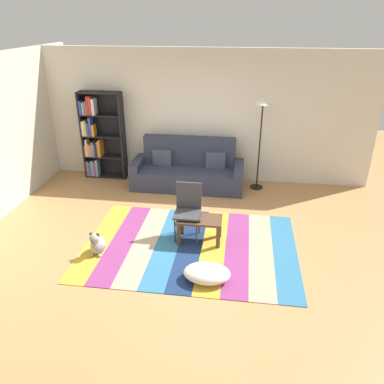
% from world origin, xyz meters
% --- Properties ---
extents(ground_plane, '(14.00, 14.00, 0.00)m').
position_xyz_m(ground_plane, '(0.00, 0.00, 0.00)').
color(ground_plane, '#B27F4C').
extents(back_wall, '(6.80, 0.10, 2.70)m').
position_xyz_m(back_wall, '(0.00, 2.55, 1.35)').
color(back_wall, silver).
rests_on(back_wall, ground_plane).
extents(left_wall, '(0.10, 5.50, 2.70)m').
position_xyz_m(left_wall, '(-3.40, 0.75, 1.35)').
color(left_wall, beige).
rests_on(left_wall, ground_plane).
extents(rug, '(3.25, 2.29, 0.01)m').
position_xyz_m(rug, '(0.08, -0.24, 0.01)').
color(rug, gold).
rests_on(rug, ground_plane).
extents(couch, '(2.26, 0.80, 1.00)m').
position_xyz_m(couch, '(-0.29, 2.02, 0.34)').
color(couch, '#2D3347').
rests_on(couch, ground_plane).
extents(bookshelf, '(0.90, 0.28, 1.85)m').
position_xyz_m(bookshelf, '(-2.27, 2.31, 0.89)').
color(bookshelf, black).
rests_on(bookshelf, ground_plane).
extents(coffee_table, '(0.69, 0.40, 0.39)m').
position_xyz_m(coffee_table, '(0.20, -0.05, 0.32)').
color(coffee_table, '#513826').
rests_on(coffee_table, rug).
extents(pouf, '(0.64, 0.45, 0.21)m').
position_xyz_m(pouf, '(0.42, -1.02, 0.11)').
color(pouf, white).
rests_on(pouf, rug).
extents(dog, '(0.22, 0.35, 0.40)m').
position_xyz_m(dog, '(-1.27, -0.60, 0.16)').
color(dog, '#9E998E').
rests_on(dog, ground_plane).
extents(standing_lamp, '(0.32, 0.32, 1.87)m').
position_xyz_m(standing_lamp, '(1.13, 2.14, 1.56)').
color(standing_lamp, black).
rests_on(standing_lamp, ground_plane).
extents(tv_remote, '(0.11, 0.15, 0.02)m').
position_xyz_m(tv_remote, '(0.18, -0.12, 0.41)').
color(tv_remote, black).
rests_on(tv_remote, coffee_table).
extents(folding_chair, '(0.40, 0.40, 0.90)m').
position_xyz_m(folding_chair, '(0.00, 0.09, 0.53)').
color(folding_chair, '#38383D').
rests_on(folding_chair, ground_plane).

